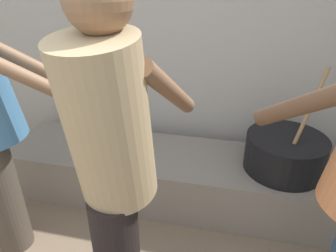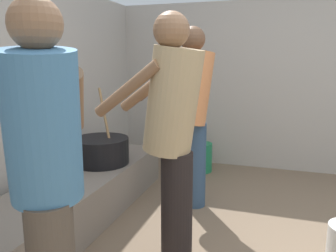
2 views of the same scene
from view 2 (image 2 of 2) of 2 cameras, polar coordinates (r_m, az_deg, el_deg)
block_enclosure_right at (r=4.37m, az=20.68°, el=6.15°), size 0.20×4.73×2.02m
hearth_ledge at (r=2.86m, az=-17.12°, el=-13.09°), size 2.75×0.60×0.38m
cooking_pot_main at (r=3.25m, az=-11.15°, el=-4.05°), size 0.52×0.52×0.70m
cook_in_orange_shirt at (r=3.00m, az=4.11°, el=3.19°), size 0.69×0.71×1.61m
cook_in_blue_shirt at (r=1.50m, az=-19.82°, el=-6.53°), size 0.72×0.63×1.58m
cook_in_tan_shirt at (r=2.07m, az=0.70°, el=-0.43°), size 0.44×0.71×1.61m
bucket_green_plastic at (r=4.15m, az=5.38°, el=-5.22°), size 0.29×0.29×0.34m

